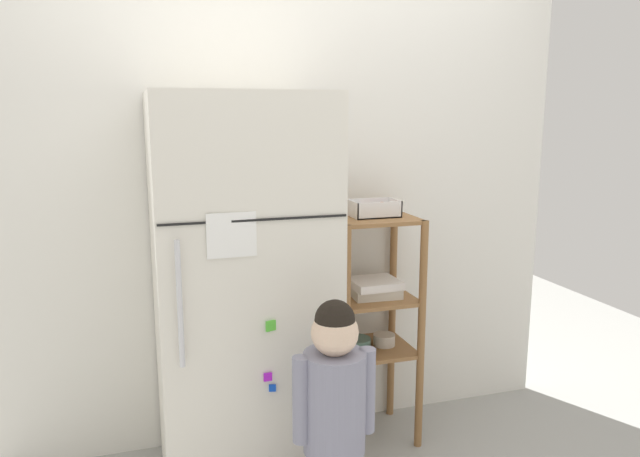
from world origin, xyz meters
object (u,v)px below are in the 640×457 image
(pantry_shelf_unit, at_px, (371,306))
(fruit_bin, at_px, (376,210))
(child_standing, at_px, (334,402))
(refrigerator, at_px, (242,294))

(pantry_shelf_unit, bearing_deg, fruit_bin, 18.80)
(child_standing, height_order, pantry_shelf_unit, pantry_shelf_unit)
(fruit_bin, bearing_deg, child_standing, -122.35)
(pantry_shelf_unit, height_order, fruit_bin, fruit_bin)
(child_standing, height_order, fruit_bin, fruit_bin)
(child_standing, relative_size, fruit_bin, 4.29)
(child_standing, xyz_separation_m, pantry_shelf_unit, (0.42, 0.69, 0.09))
(refrigerator, height_order, fruit_bin, refrigerator)
(refrigerator, bearing_deg, pantry_shelf_unit, 12.67)
(pantry_shelf_unit, xyz_separation_m, fruit_bin, (0.02, 0.01, 0.46))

